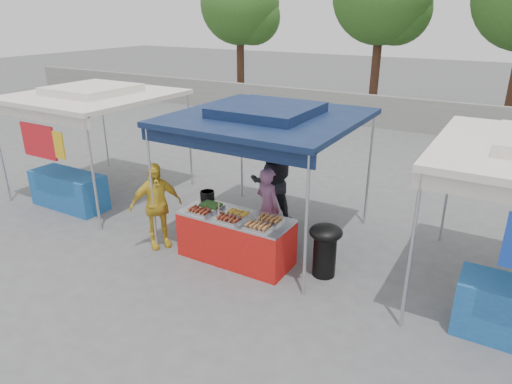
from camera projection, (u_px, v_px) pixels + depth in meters
The scene contains 21 objects.
ground_plane at pixel (239, 257), 8.22m from camera, with size 80.00×80.00×0.00m, color #59595B.
back_wall at pixel (398, 114), 16.81m from camera, with size 40.00×0.25×1.20m, color gray.
main_canopy at pixel (266, 117), 8.12m from camera, with size 3.20×3.20×2.57m.
neighbor_stall_left at pixel (82, 132), 10.20m from camera, with size 3.20×3.20×2.57m.
tree_0 at pixel (243, 8), 20.94m from camera, with size 3.67×3.63×6.25m.
vendor_table at pixel (236, 238), 7.98m from camera, with size 2.00×0.80×0.85m.
food_tray_fl at pixel (199, 211), 7.91m from camera, with size 0.42×0.30×0.07m.
food_tray_fm at pixel (229, 219), 7.61m from camera, with size 0.42×0.30×0.07m.
food_tray_fr at pixel (258, 227), 7.34m from camera, with size 0.42×0.30×0.07m.
food_tray_bl at pixel (211, 206), 8.14m from camera, with size 0.42×0.30×0.07m.
food_tray_bm at pixel (239, 213), 7.84m from camera, with size 0.42×0.30×0.07m.
food_tray_br at pixel (270, 220), 7.60m from camera, with size 0.42×0.30×0.07m.
cooking_pot at pixel (207, 195), 8.49m from camera, with size 0.27×0.27×0.16m, color black.
skewer_cup at pixel (219, 214), 7.79m from camera, with size 0.08×0.08×0.10m, color #BABAC1.
wok_burner at pixel (325, 246), 7.46m from camera, with size 0.55×0.55×0.92m.
crate_left at pixel (230, 233), 8.71m from camera, with size 0.55×0.38×0.33m, color #133AA1.
crate_right at pixel (265, 238), 8.59m from camera, with size 0.46×0.32×0.27m, color #133AA1.
crate_stacked at pixel (265, 225), 8.49m from camera, with size 0.45×0.31×0.27m, color #133AA1.
vendor_woman at pixel (268, 208), 8.34m from camera, with size 0.56×0.37×1.54m, color #88567E.
helper_man at pixel (272, 181), 9.22m from camera, with size 0.89×0.69×1.83m, color black.
customer_person at pixel (156, 206), 8.31m from camera, with size 0.96×0.40×1.63m, color gold.
Camera 1 is at (3.91, -6.06, 4.12)m, focal length 32.00 mm.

